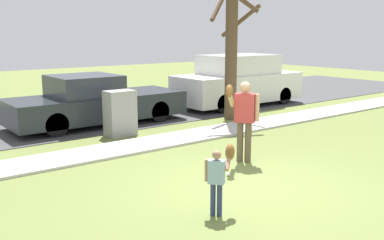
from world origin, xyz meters
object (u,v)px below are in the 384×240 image
Objects in this scene: street_tree_near at (232,39)px; parked_pickup_dark at (95,102)px; baseball at (228,174)px; person_child at (220,171)px; utility_cabinet at (120,113)px; person_adult at (244,113)px; parked_van_white at (238,82)px.

parked_pickup_dark is (-3.80, 1.81, -1.85)m from street_tree_near.
parked_pickup_dark is (0.13, 6.03, 0.64)m from baseball.
person_child is 7.80m from street_tree_near.
parked_pickup_dark is at bearing 88.72° from baseball.
baseball is at bearing -91.28° from parked_pickup_dark.
person_adult is at bearing -77.46° from utility_cabinet.
parked_pickup_dark is at bearing 86.96° from utility_cabinet.
street_tree_near is (3.04, 3.70, 1.46)m from person_adult.
parked_pickup_dark is 5.80m from parked_van_white.
person_child is at bearing -101.29° from parked_pickup_dark.
baseball is 6.07m from parked_pickup_dark.
utility_cabinet is 6.12m from parked_van_white.
parked_van_white is at bearing 7.22° from person_child.
parked_van_white is at bearing 41.30° from street_tree_near.
utility_cabinet is at bearing 178.58° from street_tree_near.
baseball is at bearing -90.58° from utility_cabinet.
person_child is at bearing -133.81° from street_tree_near.
utility_cabinet is 0.23× the size of parked_pickup_dark.
person_adult is 0.34× the size of parked_van_white.
parked_van_white reaches higher than person_adult.
utility_cabinet is at bearing -93.04° from parked_pickup_dark.
utility_cabinet is at bearing 38.56° from person_child.
person_child is (-2.21, -1.77, -0.37)m from person_adult.
street_tree_near reaches higher than utility_cabinet.
utility_cabinet reaches higher than baseball.
baseball is at bearing 5.73° from person_child.
parked_pickup_dark is at bearing -119.90° from person_adult.
utility_cabinet is 1.71m from parked_pickup_dark.
street_tree_near reaches higher than parked_van_white.
person_adult is 1.42× the size of utility_cabinet.
parked_pickup_dark is at bearing 154.57° from street_tree_near.
street_tree_near is 4.59m from parked_pickup_dark.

